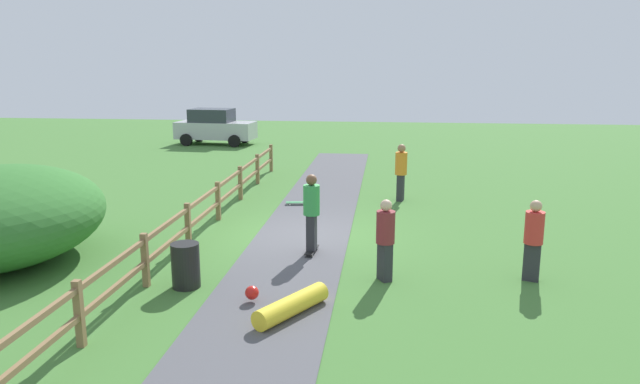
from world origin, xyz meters
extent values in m
plane|color=#427533|center=(0.00, 0.00, 0.00)|extent=(60.00, 60.00, 0.00)
cube|color=#515156|center=(0.00, 0.00, 0.01)|extent=(2.40, 28.00, 0.02)
cube|color=olive|center=(-2.60, -6.43, 0.55)|extent=(0.12, 0.12, 1.10)
cube|color=olive|center=(-2.60, -3.86, 0.55)|extent=(0.12, 0.12, 1.10)
cube|color=olive|center=(-2.60, -1.29, 0.55)|extent=(0.12, 0.12, 1.10)
cube|color=olive|center=(-2.60, 1.29, 0.55)|extent=(0.12, 0.12, 1.10)
cube|color=olive|center=(-2.60, 3.86, 0.55)|extent=(0.12, 0.12, 1.10)
cube|color=olive|center=(-2.60, 6.43, 0.55)|extent=(0.12, 0.12, 1.10)
cube|color=olive|center=(-2.60, 9.00, 0.55)|extent=(0.12, 0.12, 1.10)
cube|color=olive|center=(-2.60, 0.00, 0.50)|extent=(0.08, 18.00, 0.09)
cube|color=olive|center=(-2.60, 0.00, 0.95)|extent=(0.08, 18.00, 0.09)
cylinder|color=black|center=(-1.80, -3.79, 0.45)|extent=(0.56, 0.56, 0.90)
cube|color=black|center=(0.41, -1.42, 0.09)|extent=(0.26, 0.81, 0.02)
cylinder|color=silver|center=(0.36, -1.14, 0.05)|extent=(0.03, 0.06, 0.06)
cylinder|color=silver|center=(0.51, -1.15, 0.05)|extent=(0.03, 0.06, 0.06)
cylinder|color=silver|center=(0.31, -1.70, 0.05)|extent=(0.03, 0.06, 0.06)
cylinder|color=silver|center=(0.46, -1.71, 0.05)|extent=(0.03, 0.06, 0.06)
cube|color=#2D2D33|center=(0.41, -1.42, 0.52)|extent=(0.22, 0.33, 0.84)
cylinder|color=green|center=(0.41, -1.42, 1.29)|extent=(0.41, 0.41, 0.70)
sphere|color=brown|center=(0.41, -1.42, 1.76)|extent=(0.25, 0.25, 0.25)
cylinder|color=yellow|center=(0.51, -4.93, 0.20)|extent=(1.18, 1.64, 0.36)
sphere|color=red|center=(-0.32, -4.43, 0.20)|extent=(0.26, 0.26, 0.26)
cube|color=#338C4C|center=(-0.60, 3.29, 0.09)|extent=(0.82, 0.31, 0.02)
cylinder|color=silver|center=(-0.87, 3.18, 0.05)|extent=(0.06, 0.04, 0.06)
cylinder|color=silver|center=(-0.89, 3.32, 0.05)|extent=(0.06, 0.04, 0.06)
cylinder|color=silver|center=(-0.31, 3.25, 0.05)|extent=(0.06, 0.04, 0.06)
cylinder|color=silver|center=(-0.33, 3.40, 0.05)|extent=(0.06, 0.04, 0.06)
cube|color=#2D2D33|center=(2.56, 4.27, 0.43)|extent=(0.27, 0.36, 0.86)
cylinder|color=orange|center=(2.56, 4.27, 1.22)|extent=(0.45, 0.45, 0.72)
sphere|color=#9E704C|center=(2.56, 4.27, 1.71)|extent=(0.26, 0.26, 0.26)
cube|color=#2D2D33|center=(2.12, -2.96, 0.40)|extent=(0.33, 0.38, 0.80)
cylinder|color=maroon|center=(2.12, -2.96, 1.13)|extent=(0.52, 0.52, 0.66)
sphere|color=beige|center=(2.12, -2.96, 1.58)|extent=(0.24, 0.24, 0.24)
cube|color=#2D2D33|center=(5.10, -2.63, 0.40)|extent=(0.37, 0.29, 0.79)
cylinder|color=red|center=(5.10, -2.63, 1.12)|extent=(0.48, 0.48, 0.66)
sphere|color=tan|center=(5.10, -2.63, 1.57)|extent=(0.24, 0.24, 0.24)
cube|color=#B7B7BC|center=(-7.16, 16.71, 0.77)|extent=(4.32, 2.03, 0.90)
cube|color=#2D333D|center=(-7.36, 16.73, 1.57)|extent=(2.32, 1.73, 0.70)
cylinder|color=black|center=(-5.75, 17.48, 0.32)|extent=(0.66, 0.29, 0.64)
cylinder|color=black|center=(-5.89, 15.73, 0.32)|extent=(0.66, 0.29, 0.64)
cylinder|color=black|center=(-8.44, 17.70, 0.32)|extent=(0.66, 0.29, 0.64)
cylinder|color=black|center=(-8.58, 15.94, 0.32)|extent=(0.66, 0.29, 0.64)
camera|label=1|loc=(2.11, -14.56, 4.39)|focal=33.30mm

